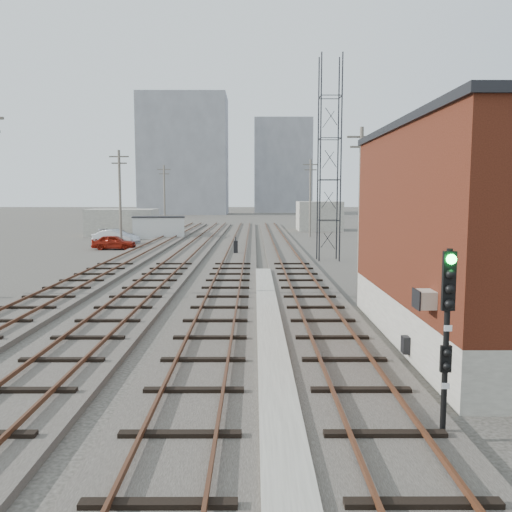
{
  "coord_description": "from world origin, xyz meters",
  "views": [
    {
      "loc": [
        -0.05,
        -5.5,
        4.87
      ],
      "look_at": [
        0.03,
        18.26,
        2.2
      ],
      "focal_mm": 38.0,
      "sensor_mm": 36.0,
      "label": 1
    }
  ],
  "objects_px": {
    "signal_mast": "(447,331)",
    "site_trailer": "(159,227)",
    "car_grey": "(118,234)",
    "switch_stand": "(236,247)",
    "car_red": "(114,242)",
    "car_silver": "(116,238)"
  },
  "relations": [
    {
      "from": "car_silver",
      "to": "switch_stand",
      "type": "bearing_deg",
      "value": -107.37
    },
    {
      "from": "site_trailer",
      "to": "signal_mast",
      "type": "bearing_deg",
      "value": -83.04
    },
    {
      "from": "site_trailer",
      "to": "car_silver",
      "type": "distance_m",
      "value": 9.33
    },
    {
      "from": "signal_mast",
      "to": "car_red",
      "type": "distance_m",
      "value": 41.65
    },
    {
      "from": "signal_mast",
      "to": "car_silver",
      "type": "relative_size",
      "value": 0.84
    },
    {
      "from": "site_trailer",
      "to": "car_grey",
      "type": "xyz_separation_m",
      "value": [
        -4.22,
        -1.84,
        -0.66
      ]
    },
    {
      "from": "car_silver",
      "to": "car_grey",
      "type": "xyz_separation_m",
      "value": [
        -1.63,
        7.1,
        -0.16
      ]
    },
    {
      "from": "switch_stand",
      "to": "car_silver",
      "type": "distance_m",
      "value": 14.86
    },
    {
      "from": "switch_stand",
      "to": "car_grey",
      "type": "distance_m",
      "value": 20.93
    },
    {
      "from": "switch_stand",
      "to": "car_silver",
      "type": "xyz_separation_m",
      "value": [
        -11.95,
        8.83,
        0.08
      ]
    },
    {
      "from": "switch_stand",
      "to": "site_trailer",
      "type": "relative_size",
      "value": 0.23
    },
    {
      "from": "switch_stand",
      "to": "signal_mast",
      "type": "bearing_deg",
      "value": -87.62
    },
    {
      "from": "signal_mast",
      "to": "site_trailer",
      "type": "distance_m",
      "value": 53.34
    },
    {
      "from": "signal_mast",
      "to": "site_trailer",
      "type": "bearing_deg",
      "value": 105.91
    },
    {
      "from": "signal_mast",
      "to": "car_red",
      "type": "height_order",
      "value": "signal_mast"
    },
    {
      "from": "site_trailer",
      "to": "car_red",
      "type": "bearing_deg",
      "value": -106.62
    },
    {
      "from": "signal_mast",
      "to": "switch_stand",
      "type": "relative_size",
      "value": 2.71
    },
    {
      "from": "signal_mast",
      "to": "switch_stand",
      "type": "bearing_deg",
      "value": 98.92
    },
    {
      "from": "car_red",
      "to": "car_silver",
      "type": "distance_m",
      "value": 4.16
    },
    {
      "from": "site_trailer",
      "to": "car_silver",
      "type": "xyz_separation_m",
      "value": [
        -2.59,
        -8.94,
        -0.5
      ]
    },
    {
      "from": "switch_stand",
      "to": "site_trailer",
      "type": "height_order",
      "value": "site_trailer"
    },
    {
      "from": "signal_mast",
      "to": "switch_stand",
      "type": "xyz_separation_m",
      "value": [
        -5.26,
        33.52,
        -1.57
      ]
    }
  ]
}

